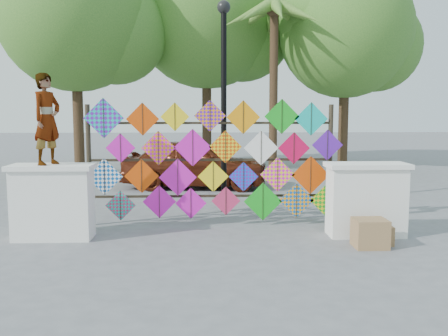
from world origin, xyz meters
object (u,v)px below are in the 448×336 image
Objects in this scene: kite_rack at (216,162)px; sedan at (195,163)px; lamppost at (224,86)px; vendor_woman at (47,119)px.

sedan is at bearing 95.90° from kite_rack.
lamppost is (0.20, 1.27, 1.47)m from kite_rack.
kite_rack reaches higher than sedan.
kite_rack is at bearing -44.47° from vendor_woman.
vendor_woman is (-2.84, -0.93, 0.83)m from kite_rack.
sedan is (-0.48, 4.63, -0.52)m from kite_rack.
kite_rack is 1.11× the size of lamppost.
sedan is at bearing 101.43° from lamppost.
sedan is at bearing 4.38° from vendor_woman.
sedan is (2.36, 5.56, -1.34)m from vendor_woman.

